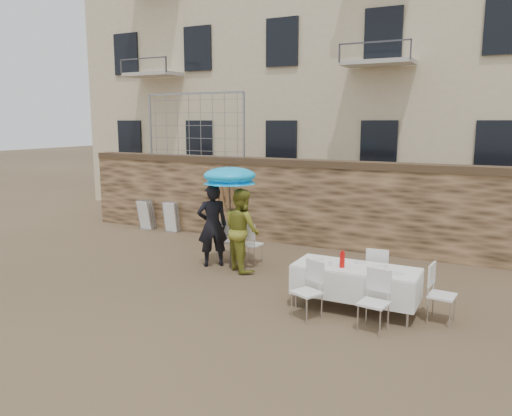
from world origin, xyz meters
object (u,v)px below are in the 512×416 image
at_px(banquet_table, 356,269).
at_px(table_chair_front_right, 374,302).
at_px(woman_dress, 242,230).
at_px(soda_bottle, 342,260).
at_px(couple_chair_left, 225,240).
at_px(chair_stack_left, 149,214).
at_px(table_chair_side, 442,294).
at_px(couple_chair_right, 252,243).
at_px(table_chair_back, 378,272).
at_px(chair_stack_right, 173,216).
at_px(man_suit, 212,225).
at_px(table_chair_front_left, 307,291).
at_px(umbrella, 230,178).

xyz_separation_m(banquet_table, table_chair_front_right, (0.50, -0.75, -0.25)).
bearing_deg(banquet_table, table_chair_front_right, -56.31).
bearing_deg(table_chair_front_right, woman_dress, 158.25).
height_order(woman_dress, soda_bottle, woman_dress).
height_order(couple_chair_left, chair_stack_left, couple_chair_left).
bearing_deg(table_chair_side, couple_chair_right, 74.82).
bearing_deg(couple_chair_left, table_chair_back, 142.57).
bearing_deg(soda_bottle, table_chair_back, 67.17).
bearing_deg(chair_stack_left, table_chair_front_right, -29.07).
distance_m(soda_bottle, table_chair_side, 1.67).
height_order(couple_chair_right, table_chair_back, same).
bearing_deg(chair_stack_right, man_suit, -40.44).
height_order(couple_chair_right, table_chair_front_left, same).
bearing_deg(man_suit, couple_chair_left, -130.71).
xyz_separation_m(woman_dress, table_chair_back, (3.06, -0.37, -0.42)).
bearing_deg(table_chair_front_left, chair_stack_left, 171.75).
relative_size(banquet_table, table_chair_front_right, 2.19).
height_order(soda_bottle, chair_stack_left, soda_bottle).
height_order(table_chair_front_right, chair_stack_left, table_chair_front_right).
distance_m(banquet_table, chair_stack_left, 8.28).
xyz_separation_m(table_chair_front_right, table_chair_back, (-0.30, 1.55, 0.00)).
height_order(couple_chair_right, chair_stack_left, couple_chair_right).
bearing_deg(table_chair_side, banquet_table, 99.53).
relative_size(soda_bottle, table_chair_side, 0.27).
bearing_deg(table_chair_side, chair_stack_right, 71.27).
xyz_separation_m(couple_chair_right, banquet_table, (2.91, -1.72, 0.25)).
xyz_separation_m(table_chair_front_left, table_chair_side, (2.00, 0.85, 0.00)).
bearing_deg(couple_chair_left, man_suit, 66.17).
height_order(table_chair_side, chair_stack_right, table_chair_side).
bearing_deg(woman_dress, banquet_table, -167.60).
bearing_deg(couple_chair_right, umbrella, 60.50).
bearing_deg(couple_chair_right, chair_stack_right, -23.96).
height_order(man_suit, table_chair_back, man_suit).
relative_size(banquet_table, chair_stack_left, 2.28).
height_order(couple_chair_right, table_chair_front_right, same).
relative_size(banquet_table, table_chair_back, 2.19).
relative_size(man_suit, umbrella, 0.88).
distance_m(umbrella, table_chair_front_right, 4.49).
distance_m(man_suit, banquet_table, 3.80).
bearing_deg(chair_stack_right, umbrella, -35.73).
relative_size(woman_dress, couple_chair_right, 1.88).
height_order(woman_dress, chair_stack_right, woman_dress).
bearing_deg(couple_chair_left, soda_bottle, 127.41).
bearing_deg(woman_dress, couple_chair_left, -1.58).
bearing_deg(banquet_table, table_chair_side, 4.09).
xyz_separation_m(umbrella, table_chair_side, (4.61, -1.17, -1.51)).
relative_size(woman_dress, table_chair_back, 1.88).
relative_size(woman_dress, umbrella, 0.86).
bearing_deg(table_chair_front_left, table_chair_front_right, 24.60).
distance_m(woman_dress, table_chair_back, 3.11).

